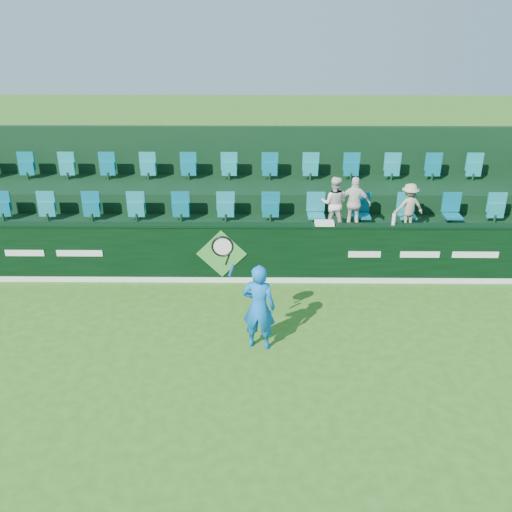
{
  "coord_description": "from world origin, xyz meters",
  "views": [
    {
      "loc": [
        0.85,
        -7.37,
        5.82
      ],
      "look_at": [
        0.76,
        2.8,
        1.15
      ],
      "focal_mm": 40.0,
      "sensor_mm": 36.0,
      "label": 1
    }
  ],
  "objects_px": {
    "spectator_left": "(334,203)",
    "spectator_right": "(409,207)",
    "tennis_player": "(258,306)",
    "drinks_bottle": "(394,219)",
    "towel": "(324,223)",
    "spectator_middle": "(355,203)"
  },
  "relations": [
    {
      "from": "tennis_player",
      "to": "spectator_left",
      "type": "distance_m",
      "value": 4.17
    },
    {
      "from": "spectator_left",
      "to": "spectator_middle",
      "type": "distance_m",
      "value": 0.48
    },
    {
      "from": "spectator_right",
      "to": "towel",
      "type": "xyz_separation_m",
      "value": [
        -2.07,
        -1.12,
        0.03
      ]
    },
    {
      "from": "spectator_right",
      "to": "drinks_bottle",
      "type": "xyz_separation_m",
      "value": [
        -0.59,
        -1.12,
        0.12
      ]
    },
    {
      "from": "tennis_player",
      "to": "spectator_left",
      "type": "bearing_deg",
      "value": 65.17
    },
    {
      "from": "tennis_player",
      "to": "spectator_middle",
      "type": "distance_m",
      "value": 4.39
    },
    {
      "from": "tennis_player",
      "to": "drinks_bottle",
      "type": "height_order",
      "value": "tennis_player"
    },
    {
      "from": "spectator_left",
      "to": "towel",
      "type": "bearing_deg",
      "value": 84.9
    },
    {
      "from": "spectator_right",
      "to": "towel",
      "type": "bearing_deg",
      "value": 18.1
    },
    {
      "from": "spectator_left",
      "to": "towel",
      "type": "distance_m",
      "value": 1.17
    },
    {
      "from": "spectator_middle",
      "to": "towel",
      "type": "height_order",
      "value": "spectator_middle"
    },
    {
      "from": "tennis_player",
      "to": "towel",
      "type": "relative_size",
      "value": 5.55
    },
    {
      "from": "spectator_right",
      "to": "towel",
      "type": "height_order",
      "value": "spectator_right"
    },
    {
      "from": "spectator_left",
      "to": "spectator_right",
      "type": "height_order",
      "value": "spectator_left"
    },
    {
      "from": "spectator_right",
      "to": "spectator_middle",
      "type": "bearing_deg",
      "value": -10.33
    },
    {
      "from": "spectator_middle",
      "to": "towel",
      "type": "xyz_separation_m",
      "value": [
        -0.81,
        -1.12,
        -0.05
      ]
    },
    {
      "from": "spectator_middle",
      "to": "towel",
      "type": "relative_size",
      "value": 3.1
    },
    {
      "from": "towel",
      "to": "tennis_player",
      "type": "bearing_deg",
      "value": -118.05
    },
    {
      "from": "spectator_left",
      "to": "towel",
      "type": "xyz_separation_m",
      "value": [
        -0.33,
        -1.12,
        -0.05
      ]
    },
    {
      "from": "spectator_right",
      "to": "drinks_bottle",
      "type": "height_order",
      "value": "spectator_right"
    },
    {
      "from": "spectator_left",
      "to": "drinks_bottle",
      "type": "distance_m",
      "value": 1.6
    },
    {
      "from": "drinks_bottle",
      "to": "tennis_player",
      "type": "bearing_deg",
      "value": -137.6
    }
  ]
}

